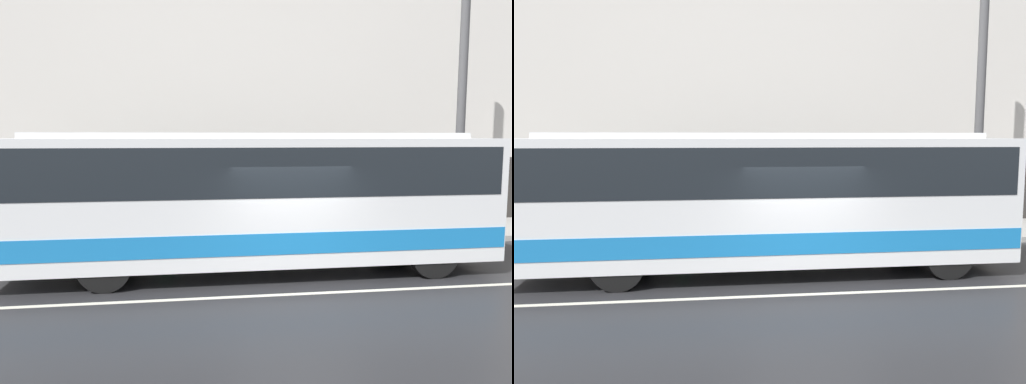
# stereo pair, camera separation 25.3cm
# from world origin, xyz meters

# --- Properties ---
(ground_plane) EXTENTS (60.00, 60.00, 0.00)m
(ground_plane) POSITION_xyz_m (0.00, 0.00, 0.00)
(ground_plane) COLOR #262628
(sidewalk) EXTENTS (60.00, 3.14, 0.16)m
(sidewalk) POSITION_xyz_m (0.00, 5.57, 0.08)
(sidewalk) COLOR #A09E99
(sidewalk) RESTS_ON ground_plane
(building_facade) EXTENTS (60.00, 0.35, 9.49)m
(building_facade) POSITION_xyz_m (0.00, 7.29, 4.58)
(building_facade) COLOR silver
(building_facade) RESTS_ON ground_plane
(lane_stripe) EXTENTS (54.00, 0.14, 0.01)m
(lane_stripe) POSITION_xyz_m (0.00, 0.00, 0.00)
(lane_stripe) COLOR beige
(lane_stripe) RESTS_ON ground_plane
(transit_bus) EXTENTS (11.06, 2.61, 3.19)m
(transit_bus) POSITION_xyz_m (-0.67, 1.86, 1.80)
(transit_bus) COLOR white
(transit_bus) RESTS_ON ground_plane
(utility_pole_near) EXTENTS (0.26, 0.26, 8.02)m
(utility_pole_near) POSITION_xyz_m (6.00, 4.53, 4.18)
(utility_pole_near) COLOR #4C4C4F
(utility_pole_near) RESTS_ON sidewalk
(pedestrian_waiting) EXTENTS (0.36, 0.36, 1.58)m
(pedestrian_waiting) POSITION_xyz_m (-2.70, 5.29, 0.89)
(pedestrian_waiting) COLOR #1E5933
(pedestrian_waiting) RESTS_ON sidewalk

